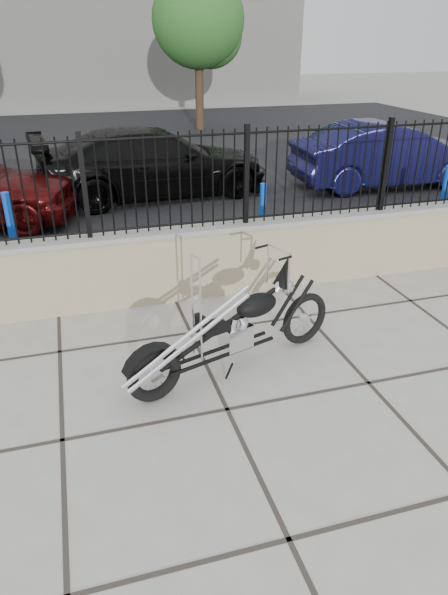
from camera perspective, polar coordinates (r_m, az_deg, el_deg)
The scene contains 12 objects.
ground_plane at distance 5.10m, azimuth 0.34°, elevation -11.96°, with size 90.00×90.00×0.00m, color #99968E.
parking_lot at distance 16.68m, azimuth -12.54°, elevation 14.78°, with size 30.00×30.00×0.00m, color black.
retaining_wall at distance 6.98m, azimuth -5.57°, elevation 3.58°, with size 14.00×0.36×0.96m, color gray.
iron_fence at distance 6.64m, azimuth -5.98°, elevation 12.21°, with size 14.00×0.08×1.20m, color black.
background_building at distance 30.37m, azimuth -16.00°, elevation 27.01°, with size 22.00×6.00×8.00m, color beige.
chopper_motorcycle at distance 5.27m, azimuth 0.92°, elevation -1.39°, with size 2.37×0.42×1.42m, color black, non-canonical shape.
car_black at distance 11.81m, azimuth -7.54°, elevation 14.19°, with size 2.03×5.00×1.45m, color black.
car_blue at distance 13.12m, azimuth 17.22°, elevation 14.45°, with size 1.52×4.36×1.44m, color #0E0E35.
bollard_a at distance 9.08m, azimuth -21.99°, elevation 7.36°, with size 0.12×0.12×1.01m, color blue.
bollard_b at distance 9.24m, azimuth 4.17°, elevation 9.30°, with size 0.11×0.11×0.94m, color blue.
bollard_c at distance 11.10m, azimuth 22.64°, elevation 10.42°, with size 0.12×0.12×0.99m, color #0C2DB5.
tree_right at distance 20.85m, azimuth -2.82°, elevation 28.10°, with size 3.24×3.24×5.46m.
Camera 1 is at (-1.16, -3.83, 3.16)m, focal length 32.00 mm.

